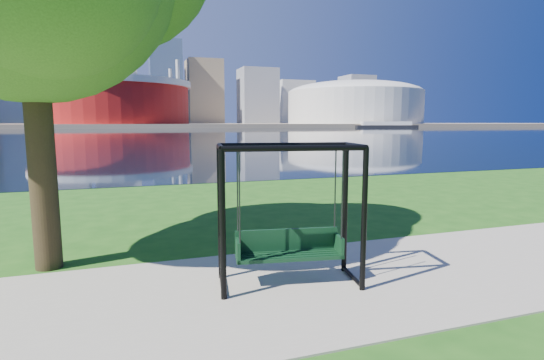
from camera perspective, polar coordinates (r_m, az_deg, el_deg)
name	(u,v)px	position (r m, az deg, el deg)	size (l,w,h in m)	color
ground	(280,278)	(7.64, 1.02, -13.05)	(900.00, 900.00, 0.00)	#1E5114
path	(290,288)	(7.20, 2.41, -14.26)	(120.00, 4.00, 0.03)	#9E937F
river	(138,134)	(108.78, -17.56, 5.96)	(900.00, 180.00, 0.02)	black
far_bank	(131,125)	(312.73, -18.44, 7.03)	(900.00, 228.00, 2.00)	#937F60
stadium	(111,100)	(242.11, -20.84, 9.97)	(83.00, 83.00, 32.00)	maroon
arena	(355,102)	(278.36, 11.04, 10.31)	(84.00, 84.00, 26.56)	beige
skyline	(122,75)	(327.80, -19.50, 13.12)	(392.00, 66.00, 96.50)	gray
swing	(289,218)	(7.03, 2.31, -5.12)	(2.45, 1.37, 2.37)	black
barge	(386,125)	(232.75, 15.04, 7.17)	(33.29, 16.80, 3.22)	black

